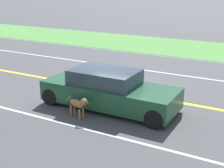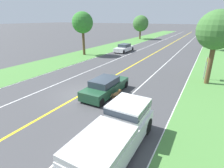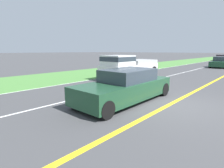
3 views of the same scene
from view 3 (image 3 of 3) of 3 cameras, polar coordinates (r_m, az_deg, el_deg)
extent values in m
plane|color=#424244|center=(7.53, 18.65, -6.19)|extent=(400.00, 400.00, 0.00)
cube|color=yellow|center=(7.53, 18.65, -6.17)|extent=(0.18, 160.00, 0.01)
cube|color=white|center=(12.04, -13.44, 0.33)|extent=(0.14, 160.00, 0.01)
cube|color=white|center=(9.41, -1.23, -2.25)|extent=(0.10, 160.00, 0.01)
cube|color=#4C843D|center=(14.58, -20.16, 1.80)|extent=(6.00, 160.00, 0.03)
cube|color=#1E472D|center=(7.45, 4.36, -1.73)|extent=(1.78, 4.78, 0.70)
cube|color=#2D3842|center=(7.49, 5.32, 2.96)|extent=(1.53, 2.29, 0.50)
cylinder|color=black|center=(6.71, -11.81, -5.21)|extent=(0.22, 0.61, 0.61)
cylinder|color=black|center=(9.53, 7.88, -0.33)|extent=(0.22, 0.61, 0.61)
cylinder|color=black|center=(5.54, -1.84, -8.40)|extent=(0.22, 0.61, 0.61)
cylinder|color=black|center=(8.75, 16.58, -1.68)|extent=(0.22, 0.61, 0.61)
ellipsoid|color=olive|center=(8.64, 0.34, -0.33)|extent=(0.40, 0.70, 0.25)
cylinder|color=olive|center=(8.65, -1.24, -2.30)|extent=(0.07, 0.07, 0.34)
cylinder|color=olive|center=(8.88, 1.38, -1.95)|extent=(0.07, 0.07, 0.34)
cylinder|color=olive|center=(8.52, -0.76, -2.49)|extent=(0.07, 0.07, 0.34)
cylinder|color=olive|center=(8.76, 1.89, -2.14)|extent=(0.07, 0.07, 0.34)
cylinder|color=olive|center=(8.48, -1.30, 0.16)|extent=(0.19, 0.21, 0.18)
sphere|color=olive|center=(8.42, -2.01, 0.51)|extent=(0.28, 0.28, 0.23)
ellipsoid|color=#331E14|center=(8.35, -2.94, 0.30)|extent=(0.13, 0.13, 0.09)
cone|color=brown|center=(8.46, -2.14, 1.14)|extent=(0.09, 0.09, 0.10)
cone|color=brown|center=(8.35, -1.74, 1.02)|extent=(0.09, 0.09, 0.10)
cylinder|color=olive|center=(8.86, 2.77, 0.18)|extent=(0.12, 0.25, 0.25)
cube|color=silver|center=(13.82, 5.99, 4.72)|extent=(1.97, 5.22, 0.84)
cube|color=silver|center=(12.57, 1.94, 7.72)|extent=(1.73, 1.97, 0.71)
cube|color=#2D3842|center=(12.56, 1.95, 8.21)|extent=(1.75, 2.00, 0.31)
cube|color=beige|center=(14.67, 8.59, 7.22)|extent=(1.93, 2.97, 0.29)
cylinder|color=black|center=(12.90, -2.55, 3.23)|extent=(0.22, 0.86, 0.86)
cylinder|color=black|center=(15.99, 7.64, 4.61)|extent=(0.22, 0.86, 0.86)
cylinder|color=black|center=(11.73, 3.70, 2.46)|extent=(0.22, 0.86, 0.86)
cylinder|color=black|center=(15.05, 13.27, 4.04)|extent=(0.22, 0.86, 0.86)
cube|color=#1E472D|center=(26.87, 31.96, 5.69)|extent=(1.76, 4.68, 0.64)
cube|color=#2D3842|center=(27.03, 32.16, 6.97)|extent=(1.51, 2.25, 0.57)
cylinder|color=black|center=(25.16, 29.34, 5.30)|extent=(0.22, 0.64, 0.64)
cylinder|color=black|center=(28.92, 31.09, 5.67)|extent=(0.22, 0.64, 0.64)
cube|color=maroon|center=(44.97, 31.99, 7.10)|extent=(1.87, 4.48, 0.64)
cube|color=#2D3842|center=(45.13, 32.10, 7.81)|extent=(1.61, 2.15, 0.49)
cylinder|color=black|center=(43.35, 30.42, 6.94)|extent=(0.22, 0.65, 0.65)
cylinder|color=black|center=(46.92, 31.36, 7.03)|extent=(0.22, 0.65, 0.65)
cylinder|color=black|center=(43.04, 32.63, 6.71)|extent=(0.22, 0.65, 0.65)
camera|label=1|loc=(13.58, -46.48, 16.47)|focal=50.00mm
camera|label=2|loc=(20.46, 8.98, 20.73)|focal=28.00mm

